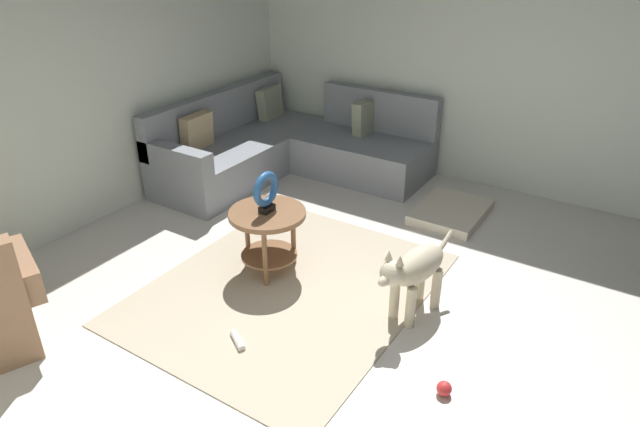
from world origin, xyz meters
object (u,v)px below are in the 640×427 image
dog (414,270)px  dog_toy_rope (238,340)px  sectional_couch (287,148)px  dog_toy_ball (444,389)px  side_table (268,225)px  dog_bed_mat (451,212)px  torus_sculpture (266,191)px

dog → dog_toy_rope: dog is taller
sectional_couch → dog_toy_ball: size_ratio=24.41×
side_table → dog_bed_mat: side_table is taller
side_table → torus_sculpture: 0.29m
dog → dog_toy_rope: bearing=59.0°
dog → dog_toy_rope: (-0.91, 0.85, -0.35)m
dog_bed_mat → dog_toy_rope: 2.59m
sectional_couch → dog: sectional_couch is taller
sectional_couch → dog_toy_rope: size_ratio=11.87×
side_table → dog: size_ratio=0.71×
dog → side_table: bearing=15.9°
side_table → dog_bed_mat: 1.96m
dog_bed_mat → dog_toy_ball: size_ratio=8.68×
side_table → dog: (0.09, -1.20, -0.04)m
dog_bed_mat → side_table: bearing=152.3°
side_table → dog_bed_mat: (1.70, -0.89, -0.37)m
dog_bed_mat → dog_toy_rope: bearing=168.0°
torus_sculpture → dog_toy_rope: bearing=-156.7°
dog_bed_mat → dog: dog is taller
torus_sculpture → dog_bed_mat: 2.03m
dog → dog_toy_ball: 0.84m
side_table → dog_toy_rope: side_table is taller
sectional_couch → side_table: sectional_couch is taller
torus_sculpture → dog: size_ratio=0.39×
dog_bed_mat → dog_toy_rope: size_ratio=4.22×
side_table → dog_toy_ball: bearing=-107.0°
sectional_couch → dog_toy_ball: 3.54m
dog_toy_ball → dog: bearing=39.0°
sectional_couch → torus_sculpture: bearing=-148.7°
dog_toy_rope → torus_sculpture: bearing=23.3°
dog_toy_rope → side_table: bearing=23.3°
side_table → dog_toy_rope: (-0.83, -0.36, -0.39)m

